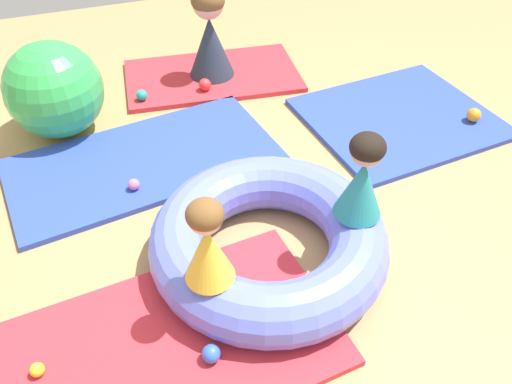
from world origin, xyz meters
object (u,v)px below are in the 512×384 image
at_px(play_ball_pink, 134,185).
at_px(play_ball_blue, 211,354).
at_px(play_ball_teal, 142,95).
at_px(adult_seated, 210,34).
at_px(play_ball_red, 205,85).
at_px(play_ball_orange, 474,115).
at_px(child_in_yellow, 207,243).
at_px(child_in_teal, 363,177).
at_px(inflatable_cushion, 269,241).
at_px(exercise_ball_large, 54,90).
at_px(play_ball_yellow, 37,370).

relative_size(play_ball_pink, play_ball_blue, 0.84).
relative_size(play_ball_teal, play_ball_blue, 0.97).
relative_size(adult_seated, play_ball_red, 7.43).
distance_m(adult_seated, play_ball_orange, 2.11).
bearing_deg(play_ball_orange, child_in_yellow, -156.90).
relative_size(adult_seated, play_ball_teal, 8.58).
bearing_deg(play_ball_teal, play_ball_blue, -92.96).
distance_m(child_in_teal, play_ball_pink, 1.47).
bearing_deg(child_in_yellow, play_ball_pink, -44.20).
bearing_deg(adult_seated, play_ball_teal, -96.54).
distance_m(inflatable_cushion, play_ball_blue, 0.69).
bearing_deg(play_ball_teal, play_ball_red, -2.46).
bearing_deg(inflatable_cushion, adult_seated, 82.23).
xyz_separation_m(adult_seated, play_ball_teal, (-0.63, -0.21, -0.31)).
bearing_deg(child_in_teal, play_ball_red, -146.77).
bearing_deg(play_ball_orange, play_ball_pink, 178.00).
relative_size(play_ball_teal, exercise_ball_large, 0.13).
distance_m(play_ball_orange, play_ball_blue, 2.66).
bearing_deg(child_in_yellow, play_ball_orange, -122.13).
bearing_deg(play_ball_blue, child_in_yellow, 71.66).
xyz_separation_m(adult_seated, play_ball_yellow, (-1.51, -2.37, -0.32)).
xyz_separation_m(play_ball_pink, play_ball_blue, (0.12, -1.31, 0.01)).
xyz_separation_m(child_in_yellow, play_ball_red, (0.54, 2.07, -0.45)).
xyz_separation_m(inflatable_cushion, adult_seated, (0.28, 2.06, 0.24)).
relative_size(child_in_teal, play_ball_orange, 4.77).
relative_size(play_ball_pink, play_ball_red, 0.75).
distance_m(adult_seated, play_ball_red, 0.41).
relative_size(inflatable_cushion, adult_seated, 1.76).
relative_size(play_ball_yellow, play_ball_red, 0.68).
distance_m(child_in_teal, play_ball_teal, 2.16).
relative_size(child_in_teal, exercise_ball_large, 0.73).
relative_size(adult_seated, exercise_ball_large, 1.08).
height_order(play_ball_yellow, play_ball_blue, play_ball_blue).
relative_size(inflatable_cushion, play_ball_red, 13.06).
xyz_separation_m(child_in_teal, adult_seated, (-0.17, 2.16, -0.16)).
xyz_separation_m(child_in_teal, play_ball_orange, (1.44, 0.82, -0.47)).
bearing_deg(play_ball_blue, child_in_teal, 23.46).
bearing_deg(play_ball_blue, play_ball_pink, 95.35).
bearing_deg(adult_seated, child_in_teal, -20.74).
height_order(child_in_teal, play_ball_orange, child_in_teal).
bearing_deg(child_in_teal, play_ball_yellow, -58.61).
height_order(inflatable_cushion, play_ball_pink, inflatable_cushion).
xyz_separation_m(play_ball_pink, play_ball_yellow, (-0.63, -1.12, -0.00)).
height_order(play_ball_yellow, play_ball_orange, play_ball_orange).
xyz_separation_m(child_in_teal, play_ball_pink, (-1.05, 0.91, -0.48)).
height_order(play_ball_pink, play_ball_yellow, play_ball_pink).
xyz_separation_m(play_ball_pink, exercise_ball_large, (-0.36, 0.88, 0.26)).
bearing_deg(play_ball_red, play_ball_yellow, -122.90).
relative_size(inflatable_cushion, play_ball_orange, 12.47).
bearing_deg(adult_seated, inflatable_cushion, -33.06).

